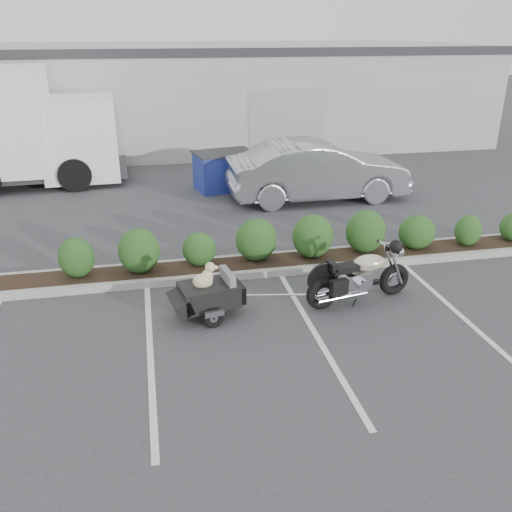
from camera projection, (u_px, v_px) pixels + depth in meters
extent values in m
plane|color=#38383A|center=(238.00, 324.00, 9.27)|extent=(90.00, 90.00, 0.00)
cube|color=#9E9E93|center=(267.00, 264.00, 11.41)|extent=(12.00, 1.00, 0.15)
cube|color=#9EA099|center=(171.00, 93.00, 23.81)|extent=(26.00, 10.00, 4.00)
torus|color=black|center=(322.00, 293.00, 9.68)|extent=(0.64, 0.27, 0.62)
torus|color=black|center=(394.00, 279.00, 10.21)|extent=(0.64, 0.27, 0.62)
cylinder|color=silver|center=(322.00, 293.00, 9.68)|extent=(0.28, 0.16, 0.26)
cylinder|color=silver|center=(394.00, 279.00, 10.21)|extent=(0.24, 0.13, 0.22)
cylinder|color=silver|center=(396.00, 265.00, 9.97)|extent=(0.40, 0.12, 0.82)
cylinder|color=silver|center=(390.00, 261.00, 10.13)|extent=(0.40, 0.12, 0.82)
cylinder|color=silver|center=(388.00, 247.00, 9.86)|extent=(0.15, 0.65, 0.03)
cylinder|color=silver|center=(399.00, 252.00, 10.01)|extent=(0.14, 0.18, 0.17)
sphere|color=black|center=(396.00, 247.00, 9.57)|extent=(0.28, 0.28, 0.24)
cube|color=silver|center=(356.00, 280.00, 9.87)|extent=(0.56, 0.40, 0.32)
cube|color=black|center=(360.00, 285.00, 9.94)|extent=(0.84, 0.24, 0.07)
ellipsoid|color=beige|center=(369.00, 263.00, 9.84)|extent=(0.67, 0.45, 0.31)
cube|color=black|center=(344.00, 268.00, 9.66)|extent=(0.55, 0.37, 0.11)
cube|color=black|center=(332.00, 266.00, 9.54)|extent=(0.16, 0.29, 0.15)
cylinder|color=silver|center=(342.00, 297.00, 9.67)|extent=(0.97, 0.26, 0.08)
cylinder|color=silver|center=(333.00, 289.00, 9.96)|extent=(0.97, 0.26, 0.08)
cube|color=black|center=(339.00, 287.00, 9.44)|extent=(0.33, 0.18, 0.28)
cube|color=black|center=(209.00, 295.00, 9.38)|extent=(1.08, 0.83, 0.39)
cube|color=slate|center=(228.00, 278.00, 9.40)|extent=(0.21, 0.59, 0.28)
cube|color=slate|center=(211.00, 289.00, 9.36)|extent=(0.74, 0.68, 0.04)
cube|color=black|center=(180.00, 303.00, 9.23)|extent=(0.46, 0.72, 0.34)
cube|color=black|center=(237.00, 292.00, 9.58)|extent=(0.27, 0.49, 0.32)
torus|color=black|center=(214.00, 318.00, 9.13)|extent=(0.37, 0.17, 0.36)
torus|color=black|center=(200.00, 298.00, 9.79)|extent=(0.37, 0.17, 0.36)
cube|color=silver|center=(214.00, 314.00, 9.05)|extent=(0.34, 0.13, 0.09)
cube|color=silver|center=(199.00, 292.00, 9.79)|extent=(0.34, 0.13, 0.09)
cylinder|color=black|center=(207.00, 308.00, 9.46)|extent=(0.19, 0.83, 0.04)
cylinder|color=silver|center=(249.00, 293.00, 9.68)|extent=(0.55, 0.13, 0.03)
ellipsoid|color=beige|center=(203.00, 281.00, 9.26)|extent=(0.38, 0.30, 0.28)
ellipsoid|color=beige|center=(207.00, 277.00, 9.26)|extent=(0.23, 0.22, 0.26)
sphere|color=beige|center=(210.00, 267.00, 9.21)|extent=(0.21, 0.21, 0.18)
ellipsoid|color=beige|center=(215.00, 267.00, 9.25)|extent=(0.14, 0.10, 0.07)
sphere|color=black|center=(218.00, 267.00, 9.27)|extent=(0.04, 0.04, 0.03)
ellipsoid|color=beige|center=(209.00, 268.00, 9.15)|extent=(0.05, 0.04, 0.10)
ellipsoid|color=beige|center=(207.00, 265.00, 9.24)|extent=(0.05, 0.04, 0.10)
cylinder|color=beige|center=(210.00, 287.00, 9.29)|extent=(0.05, 0.05, 0.11)
cylinder|color=beige|center=(208.00, 284.00, 9.38)|extent=(0.05, 0.05, 0.11)
imported|color=#A8A7AF|center=(318.00, 171.00, 15.63)|extent=(5.21, 1.85, 1.71)
cube|color=navy|center=(224.00, 171.00, 16.74)|extent=(1.88, 1.44, 1.13)
cube|color=#2D2D30|center=(224.00, 153.00, 16.52)|extent=(2.00, 1.55, 0.06)
cube|color=white|center=(81.00, 137.00, 17.39)|extent=(2.36, 2.69, 2.48)
cube|color=black|center=(82.00, 148.00, 17.52)|extent=(0.18, 2.14, 1.13)
cube|color=#2D2D30|center=(0.00, 173.00, 17.21)|extent=(7.99, 2.82, 0.23)
cylinder|color=black|center=(75.00, 175.00, 16.59)|extent=(1.03, 0.36, 1.01)
cylinder|color=black|center=(79.00, 157.00, 18.80)|extent=(1.03, 0.36, 1.01)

